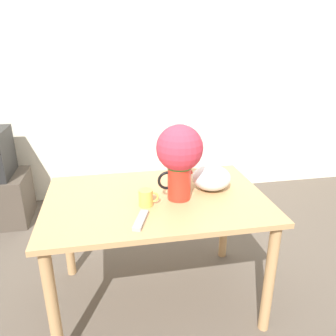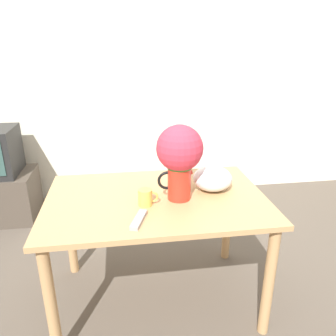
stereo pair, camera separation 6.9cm
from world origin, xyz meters
The scene contains 7 objects.
ground_plane centered at (0.00, 0.00, 0.00)m, with size 12.00×12.00×0.00m, color brown.
wall_back centered at (0.00, 1.77, 1.30)m, with size 8.00×0.05×2.60m.
table centered at (-0.15, 0.11, 0.63)m, with size 1.27×0.84×0.74m.
flower_vase centered at (-0.02, 0.08, 1.00)m, with size 0.26×0.26×0.43m.
coffee_mug centered at (-0.21, 0.02, 0.78)m, with size 0.11×0.08×0.09m.
white_bowl centered at (0.20, 0.17, 0.81)m, with size 0.24×0.24×0.14m.
remote_control centered at (-0.26, -0.15, 0.75)m, with size 0.10×0.19×0.02m.
Camera 2 is at (-0.33, -1.59, 1.58)m, focal length 35.00 mm.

